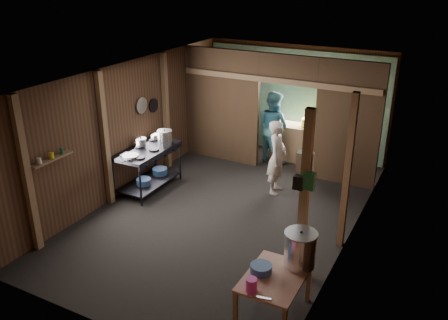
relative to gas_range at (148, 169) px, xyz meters
The scene contains 42 objects.
floor 1.93m from the gas_range, ahead, with size 4.50×7.00×0.00m, color black.
ceiling 2.86m from the gas_range, ahead, with size 4.50×7.00×0.00m, color #35302B.
wall_back 4.03m from the gas_range, 61.46° to the left, with size 4.50×0.00×2.60m, color #4C3524.
wall_front 4.10m from the gas_range, 62.05° to the right, with size 4.50×0.00×2.60m, color #4C3524.
wall_left 0.93m from the gas_range, behind, with size 0.00×7.00×2.60m, color #4C3524.
wall_right 4.22m from the gas_range, ahead, with size 0.00×7.00×2.60m, color #4C3524.
partition_left 2.39m from the gas_range, 75.57° to the left, with size 1.85×0.10×2.60m, color brown.
partition_right 4.16m from the gas_range, 31.97° to the left, with size 1.35×0.10×2.60m, color brown.
partition_header 3.55m from the gas_range, 45.36° to the left, with size 1.30×0.10×0.60m, color brown.
turquoise_panel 3.97m from the gas_range, 61.04° to the left, with size 4.40×0.06×2.50m, color #67AAA0.
back_counter 3.63m from the gas_range, 53.13° to the left, with size 1.20×0.50×0.85m, color #876347.
wall_clock 4.23m from the gas_range, 57.60° to the left, with size 0.20×0.20×0.03m, color silver.
post_left_a 2.79m from the gas_range, 96.48° to the right, with size 0.10×0.12×2.60m, color #876347.
post_left_b 1.24m from the gas_range, 109.58° to the right, with size 0.10×0.12×2.60m, color #876347.
post_left_c 1.47m from the gas_range, 104.54° to the left, with size 0.10×0.12×2.60m, color #876347.
post_right 4.16m from the gas_range, ahead, with size 0.10×0.12×2.60m, color #876347.
post_free 4.06m from the gas_range, 19.80° to the right, with size 0.12×0.12×2.60m, color #876347.
cross_beam 3.25m from the gas_range, 48.26° to the left, with size 4.40×0.12×0.12m, color #876347.
pan_lid_big 1.30m from the gas_range, 132.77° to the left, with size 0.34×0.34×0.03m, color gray.
pan_lid_small 1.38m from the gas_range, 113.56° to the left, with size 0.30×0.30×0.03m, color black.
wall_shelf 2.36m from the gas_range, 97.18° to the right, with size 0.14×0.80×0.03m, color #876347.
jar_white 2.62m from the gas_range, 96.44° to the right, with size 0.07×0.07×0.10m, color silver.
jar_yellow 2.39m from the gas_range, 97.18° to the right, with size 0.08×0.08×0.10m, color yellow.
jar_green 2.19m from the gas_range, 97.99° to the right, with size 0.06×0.06×0.10m, color #18572D.
bag_white 4.11m from the gas_range, 18.95° to the right, with size 0.22×0.15×0.32m, color silver.
bag_green 4.21m from the gas_range, 20.27° to the right, with size 0.16×0.12×0.24m, color #18572D.
bag_black 4.08m from the gas_range, 21.25° to the right, with size 0.14×0.10×0.20m, color black.
gas_range is the anchor object (origin of this frame).
prep_table 4.38m from the gas_range, 32.03° to the right, with size 0.73×1.00×0.59m, color tan, non-canonical shape.
stove_pot_large 0.73m from the gas_range, 67.10° to the left, with size 0.31×0.31×0.31m, color silver, non-canonical shape.
stove_pot_med 0.55m from the gas_range, 164.58° to the left, with size 0.22×0.22×0.20m, color silver, non-canonical shape.
stove_saucepan 0.75m from the gas_range, 107.64° to the left, with size 0.18×0.18×0.11m, color silver.
frying_pan 0.70m from the gas_range, 90.00° to the right, with size 0.32×0.54×0.07m, color gray, non-canonical shape.
blue_tub_front 0.27m from the gas_range, 90.00° to the right, with size 0.30×0.30×0.12m, color #305184.
blue_tub_back 0.45m from the gas_range, 90.00° to the left, with size 0.32×0.32×0.13m, color #305184.
stock_pot 4.37m from the gas_range, 26.23° to the right, with size 0.44×0.44×0.51m, color silver, non-canonical shape.
wash_basin 4.21m from the gas_range, 33.30° to the right, with size 0.29×0.29×0.11m, color #305184.
pink_bucket 4.48m from the gas_range, 37.30° to the right, with size 0.14×0.14×0.17m, color #F53AB4.
knife 4.64m from the gas_range, 37.00° to the right, with size 0.30×0.04×0.01m, color silver.
yellow_tub 3.82m from the gas_range, 50.15° to the left, with size 0.36×0.36×0.20m, color yellow.
cook 2.63m from the gas_range, 24.76° to the left, with size 0.55×0.36×1.52m, color beige.
worker_back 3.10m from the gas_range, 57.12° to the left, with size 0.81×0.63×1.68m, color teal.
Camera 1 is at (3.60, -7.04, 4.34)m, focal length 37.92 mm.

